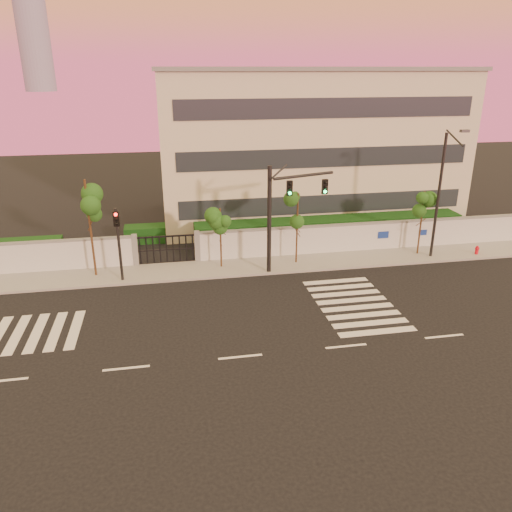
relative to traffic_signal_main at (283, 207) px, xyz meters
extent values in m
plane|color=black|center=(-4.13, -9.28, -4.31)|extent=(120.00, 120.00, 0.00)
cube|color=gray|center=(-4.13, 1.22, -4.23)|extent=(60.00, 3.00, 0.15)
cube|color=silver|center=(10.37, 2.72, -3.31)|extent=(31.00, 0.30, 2.00)
cube|color=slate|center=(10.37, 2.72, -2.25)|extent=(31.00, 0.36, 0.12)
cube|color=slate|center=(-9.13, 2.72, -3.21)|extent=(0.35, 0.35, 2.20)
cube|color=slate|center=(-5.13, 2.72, -3.21)|extent=(0.35, 0.35, 2.20)
cube|color=black|center=(4.87, 5.22, -3.41)|extent=(20.00, 2.00, 1.80)
cube|color=black|center=(-7.13, 7.72, -3.71)|extent=(6.00, 1.50, 1.20)
cube|color=beige|center=(4.87, 12.72, 1.69)|extent=(24.00, 12.00, 12.00)
cube|color=#262D38|center=(4.87, 6.70, -1.81)|extent=(22.00, 0.08, 1.40)
cube|color=#262D38|center=(4.87, 6.70, 1.69)|extent=(22.00, 0.08, 1.40)
cube|color=#262D38|center=(4.87, 6.70, 5.19)|extent=(22.00, 0.08, 1.40)
cube|color=slate|center=(4.87, 12.72, 7.79)|extent=(24.40, 12.40, 0.30)
cube|color=silver|center=(-14.53, -5.28, -4.30)|extent=(0.50, 4.00, 0.02)
cube|color=silver|center=(-13.63, -5.28, -4.30)|extent=(0.50, 4.00, 0.02)
cube|color=silver|center=(-12.73, -5.28, -4.30)|extent=(0.50, 4.00, 0.02)
cube|color=silver|center=(-11.83, -5.28, -4.30)|extent=(0.50, 4.00, 0.02)
cube|color=silver|center=(2.87, -8.28, -4.30)|extent=(4.00, 0.50, 0.02)
cube|color=silver|center=(2.87, -7.38, -4.30)|extent=(4.00, 0.50, 0.02)
cube|color=silver|center=(2.87, -6.48, -4.30)|extent=(4.00, 0.50, 0.02)
cube|color=silver|center=(2.87, -5.58, -4.30)|extent=(4.00, 0.50, 0.02)
cube|color=silver|center=(2.87, -4.68, -4.30)|extent=(4.00, 0.50, 0.02)
cube|color=silver|center=(2.87, -3.78, -4.30)|extent=(4.00, 0.50, 0.02)
cube|color=silver|center=(2.87, -2.88, -4.30)|extent=(4.00, 0.50, 0.02)
cube|color=silver|center=(2.87, -1.98, -4.30)|extent=(4.00, 0.50, 0.02)
cube|color=silver|center=(-14.13, -9.28, -4.30)|extent=(2.00, 0.15, 0.01)
cube|color=silver|center=(-9.13, -9.28, -4.30)|extent=(2.00, 0.15, 0.01)
cube|color=silver|center=(-4.13, -9.28, -4.30)|extent=(2.00, 0.15, 0.01)
cube|color=silver|center=(0.87, -9.28, -4.30)|extent=(2.00, 0.15, 0.01)
cube|color=silver|center=(5.87, -9.28, -4.30)|extent=(2.00, 0.15, 0.01)
cylinder|color=#382314|center=(-11.52, 1.39, -1.24)|extent=(0.13, 0.13, 6.13)
sphere|color=#224714|center=(-11.52, 1.39, 0.60)|extent=(1.23, 1.23, 1.23)
sphere|color=#224714|center=(-11.13, 1.62, -0.32)|extent=(0.94, 0.94, 0.94)
sphere|color=#224714|center=(-11.86, 1.23, -0.02)|extent=(0.89, 0.89, 0.89)
cylinder|color=#382314|center=(-3.71, 1.36, -2.30)|extent=(0.11, 0.11, 4.02)
sphere|color=#224714|center=(-3.71, 1.36, -1.09)|extent=(1.01, 1.01, 1.01)
sphere|color=#224714|center=(-3.39, 1.55, -1.69)|extent=(0.77, 0.77, 0.77)
sphere|color=#224714|center=(-3.98, 1.23, -1.49)|extent=(0.74, 0.74, 0.74)
cylinder|color=#382314|center=(1.24, 1.22, -1.91)|extent=(0.11, 0.11, 4.80)
sphere|color=#224714|center=(1.24, 1.22, -0.47)|extent=(0.98, 0.98, 0.98)
sphere|color=#224714|center=(1.55, 1.40, -1.19)|extent=(0.75, 0.75, 0.75)
sphere|color=#224714|center=(0.97, 1.09, -0.95)|extent=(0.71, 0.71, 0.71)
cylinder|color=#382314|center=(9.92, 1.30, -2.05)|extent=(0.11, 0.11, 4.52)
sphere|color=#224714|center=(9.92, 1.30, -0.69)|extent=(1.04, 1.04, 1.04)
sphere|color=#224714|center=(10.25, 1.49, -1.37)|extent=(0.79, 0.79, 0.79)
sphere|color=#224714|center=(9.63, 1.16, -1.14)|extent=(0.75, 0.75, 0.75)
cylinder|color=black|center=(-0.86, 0.01, -0.90)|extent=(0.26, 0.26, 6.82)
cylinder|color=black|center=(1.23, 0.01, 1.85)|extent=(4.03, 1.45, 0.18)
cube|color=black|center=(0.35, -0.04, 1.13)|extent=(0.38, 0.20, 0.99)
sphere|color=#0CF259|center=(0.35, -0.15, 0.83)|extent=(0.22, 0.22, 0.22)
cube|color=black|center=(2.55, -0.04, 1.13)|extent=(0.38, 0.20, 0.99)
sphere|color=#0CF259|center=(2.55, -0.15, 0.83)|extent=(0.22, 0.22, 0.22)
cylinder|color=black|center=(-9.86, 0.31, -2.00)|extent=(0.16, 0.16, 4.62)
cube|color=black|center=(-9.86, 0.26, -0.30)|extent=(0.36, 0.18, 0.92)
sphere|color=red|center=(-9.86, 0.15, -0.01)|extent=(0.21, 0.21, 0.21)
cylinder|color=black|center=(10.57, 0.67, -0.12)|extent=(0.19, 0.19, 8.39)
cylinder|color=black|center=(10.57, -0.27, 3.87)|extent=(0.10, 2.01, 0.82)
cube|color=#3F3F44|center=(10.57, -1.22, 4.39)|extent=(0.52, 0.26, 0.16)
cylinder|color=red|center=(13.86, 0.42, -4.06)|extent=(0.22, 0.22, 0.50)
cylinder|color=red|center=(13.86, 0.42, -3.76)|extent=(0.28, 0.28, 0.10)
sphere|color=red|center=(13.86, 0.42, -3.65)|extent=(0.18, 0.18, 0.18)
cylinder|color=red|center=(13.86, 0.42, -3.96)|extent=(0.30, 0.19, 0.10)
camera|label=1|loc=(-6.96, -28.45, 7.90)|focal=35.00mm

